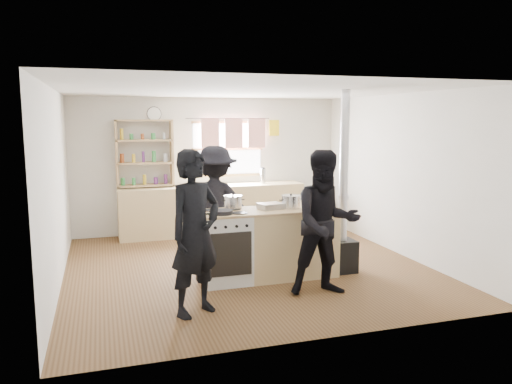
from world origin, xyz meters
TOP-DOWN VIEW (x-y plane):
  - ground at (0.00, 0.00)m, footprint 5.00×5.00m
  - back_counter at (0.00, 2.22)m, footprint 3.40×0.55m
  - shelving_unit at (-1.20, 2.34)m, footprint 1.00×0.28m
  - thermos at (0.97, 2.22)m, footprint 0.10×0.10m
  - cooking_island at (0.14, -0.55)m, footprint 1.97×0.64m
  - skillet_greens at (-0.52, -0.69)m, footprint 0.34×0.34m
  - roast_tray at (0.18, -0.52)m, footprint 0.35×0.30m
  - stockpot_stove at (-0.29, -0.34)m, footprint 0.24×0.24m
  - stockpot_counter at (0.46, -0.54)m, footprint 0.26×0.26m
  - bread_board at (0.81, -0.65)m, footprint 0.33×0.27m
  - flue_heater at (1.21, -0.60)m, footprint 0.35×0.35m
  - person_near_left at (-1.01, -1.49)m, footprint 0.78×0.70m
  - person_near_right at (0.60, -1.35)m, footprint 0.92×0.75m
  - person_far at (-0.37, 0.37)m, footprint 1.27×0.99m

SIDE VIEW (x-z plane):
  - ground at x=0.00m, z-range -0.01..0.00m
  - back_counter at x=0.00m, z-range 0.00..0.90m
  - cooking_island at x=0.14m, z-range 0.00..0.93m
  - flue_heater at x=1.21m, z-range -0.59..1.91m
  - person_far at x=-0.37m, z-range 0.00..1.73m
  - person_near_right at x=0.60m, z-range 0.00..1.75m
  - person_near_left at x=-1.01m, z-range 0.00..1.80m
  - skillet_greens at x=-0.52m, z-range 0.93..0.98m
  - roast_tray at x=0.18m, z-range 0.93..1.01m
  - bread_board at x=0.81m, z-range 0.92..1.04m
  - stockpot_counter at x=0.46m, z-range 0.92..1.12m
  - stockpot_stove at x=-0.29m, z-range 0.92..1.12m
  - thermos at x=0.97m, z-range 0.90..1.18m
  - shelving_unit at x=-1.20m, z-range 0.91..2.11m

